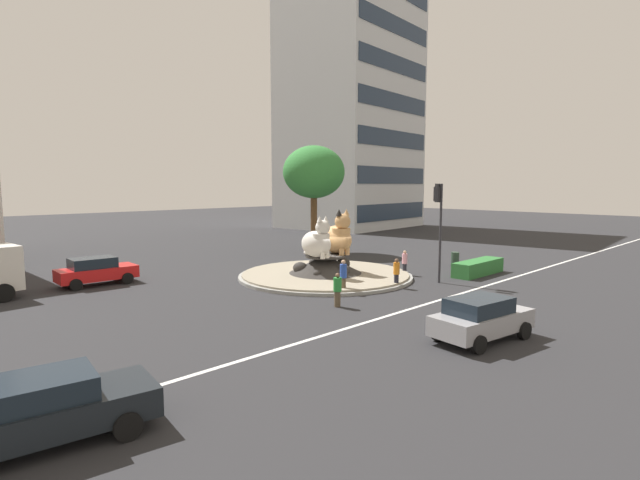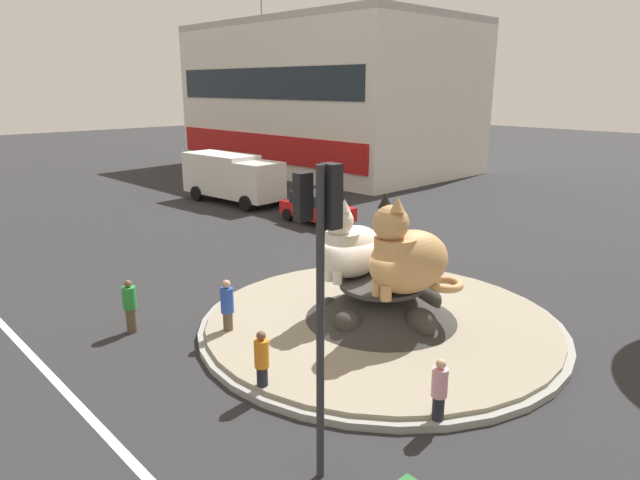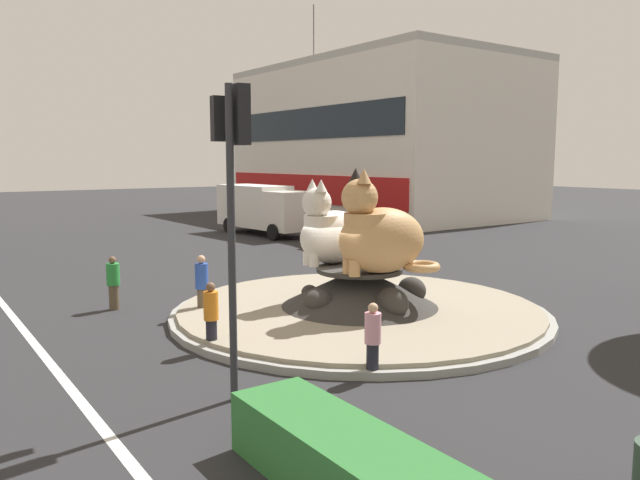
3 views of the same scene
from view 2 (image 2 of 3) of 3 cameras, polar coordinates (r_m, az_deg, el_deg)
name	(u,v)px [view 2 (image 2 of 3)]	position (r m, az deg, el deg)	size (l,w,h in m)	color
ground_plane	(380,327)	(16.76, 6.15, -8.79)	(160.00, 160.00, 0.00)	#28282B
lane_centreline	(113,442)	(12.55, -20.26, -18.72)	(112.00, 0.20, 0.01)	silver
roundabout_island	(381,313)	(16.59, 6.22, -7.40)	(10.52, 10.52, 1.37)	gray
cat_statue_white	(350,248)	(16.36, 3.10, -0.84)	(1.61, 2.45, 2.46)	silver
cat_statue_calico	(406,258)	(15.24, 8.69, -1.77)	(2.32, 2.88, 2.78)	tan
traffic_light_mast	(322,257)	(9.22, 0.16, -1.78)	(0.74, 0.50, 5.67)	#2D2D33
shophouse_block	(327,97)	(48.25, 0.75, 14.29)	(22.71, 14.48, 16.88)	silver
pedestrian_blue_shirt	(227,308)	(15.78, -9.39, -6.86)	(0.36, 0.36, 1.75)	brown
pedestrian_orange_shirt	(262,362)	(12.95, -5.93, -12.26)	(0.34, 0.34, 1.62)	black
pedestrian_pink_shirt	(439,392)	(12.12, 12.02, -14.86)	(0.33, 0.33, 1.54)	black
pedestrian_green_shirt	(130,305)	(16.93, -18.75, -6.30)	(0.38, 0.38, 1.58)	brown
parked_car_right	(316,207)	(28.79, -0.38, 3.35)	(4.21, 2.12, 1.56)	red
delivery_box_truck	(232,176)	(34.22, -8.97, 6.42)	(7.09, 3.05, 2.86)	silver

